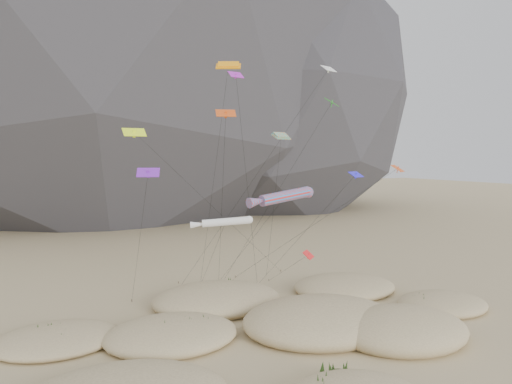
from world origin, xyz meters
TOP-DOWN VIEW (x-y plane):
  - ground at (0.00, 0.00)m, footprint 500.00×500.00m
  - dunes at (-1.56, 3.58)m, footprint 50.92×37.15m
  - dune_grass at (-0.20, 5.10)m, footprint 40.49×29.05m
  - kite_stakes at (0.88, 22.98)m, footprint 23.42×5.74m
  - rainbow_tube_kite at (3.22, 10.60)m, footprint 9.26×16.48m
  - white_tube_kite at (-4.73, 9.17)m, footprint 6.89×17.47m
  - orange_parafoil at (-0.46, 17.37)m, footprint 3.12×9.42m
  - multi_parafoil at (3.59, 11.80)m, footprint 6.60×14.21m
  - delta_kites at (2.82, 10.52)m, footprint 33.06×20.82m

SIDE VIEW (x-z plane):
  - ground at x=0.00m, z-range 0.00..0.00m
  - kite_stakes at x=0.88m, z-range 0.00..0.30m
  - dunes at x=-1.56m, z-range -1.20..2.58m
  - dune_grass at x=-0.20m, z-range 0.11..1.57m
  - white_tube_kite at x=-4.73m, z-range 4.90..16.00m
  - rainbow_tube_kite at x=3.22m, z-range 5.82..19.53m
  - delta_kites at x=2.82m, z-range 4.26..32.33m
  - multi_parafoil at x=3.59m, z-range 9.26..29.17m
  - orange_parafoil at x=-0.46m, z-range 13.39..41.82m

